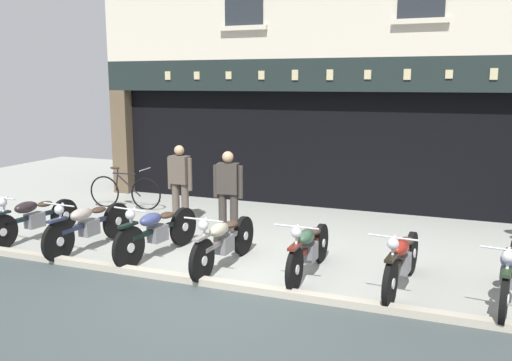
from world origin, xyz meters
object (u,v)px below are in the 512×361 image
(motorcycle_center, at_px, (223,241))
(salesman_left, at_px, (180,180))
(motorcycle_right, at_px, (402,260))
(motorcycle_left, at_px, (88,225))
(shopkeeper_center, at_px, (228,189))
(leaning_bicycle, at_px, (125,191))
(motorcycle_center_left, at_px, (157,231))
(motorcycle_far_left, at_px, (33,217))
(motorcycle_far_right, at_px, (509,272))
(advert_board_near, at_px, (256,130))
(motorcycle_center_right, at_px, (308,248))

(motorcycle_center, bearing_deg, salesman_left, -45.67)
(motorcycle_center, distance_m, motorcycle_right, 2.63)
(salesman_left, bearing_deg, motorcycle_left, 79.19)
(motorcycle_left, bearing_deg, shopkeeper_center, -134.53)
(salesman_left, relative_size, leaning_bicycle, 0.89)
(salesman_left, bearing_deg, motorcycle_center_left, 112.58)
(motorcycle_right, height_order, salesman_left, salesman_left)
(motorcycle_far_left, relative_size, salesman_left, 1.25)
(salesman_left, bearing_deg, motorcycle_center, 135.16)
(motorcycle_far_right, relative_size, shopkeeper_center, 1.32)
(motorcycle_center, xyz_separation_m, advert_board_near, (-1.25, 4.57, 1.27))
(shopkeeper_center, distance_m, advert_board_near, 3.08)
(motorcycle_center_left, height_order, shopkeeper_center, shopkeeper_center)
(motorcycle_far_left, relative_size, motorcycle_center_left, 0.97)
(motorcycle_center_left, xyz_separation_m, motorcycle_center, (1.23, -0.10, -0.01))
(motorcycle_far_right, height_order, leaning_bicycle, leaning_bicycle)
(motorcycle_center, bearing_deg, motorcycle_far_right, -176.60)
(motorcycle_center_left, bearing_deg, advert_board_near, -82.24)
(motorcycle_left, distance_m, motorcycle_far_right, 6.46)
(motorcycle_far_left, xyz_separation_m, advert_board_near, (2.56, 4.45, 1.28))
(salesman_left, relative_size, advert_board_near, 1.53)
(motorcycle_far_left, relative_size, motorcycle_center_right, 1.02)
(motorcycle_center_right, distance_m, shopkeeper_center, 2.53)
(motorcycle_far_right, bearing_deg, shopkeeper_center, -11.78)
(motorcycle_left, distance_m, motorcycle_center_right, 3.81)
(motorcycle_right, relative_size, motorcycle_far_right, 0.96)
(motorcycle_far_left, relative_size, motorcycle_left, 0.95)
(motorcycle_right, distance_m, shopkeeper_center, 3.68)
(salesman_left, distance_m, shopkeeper_center, 1.40)
(motorcycle_center_left, xyz_separation_m, salesman_left, (-0.73, 2.09, 0.43))
(leaning_bicycle, bearing_deg, motorcycle_far_right, 64.76)
(motorcycle_center, bearing_deg, motorcycle_center_right, -171.66)
(salesman_left, height_order, shopkeeper_center, shopkeeper_center)
(motorcycle_right, xyz_separation_m, advert_board_near, (-3.88, 4.50, 1.27))
(salesman_left, relative_size, shopkeeper_center, 1.00)
(motorcycle_center_right, xyz_separation_m, advert_board_near, (-2.55, 4.43, 1.28))
(motorcycle_center_left, height_order, motorcycle_far_right, motorcycle_center_left)
(motorcycle_left, height_order, leaning_bicycle, leaning_bicycle)
(motorcycle_center_right, distance_m, leaning_bicycle, 5.71)
(motorcycle_center_right, bearing_deg, motorcycle_center_left, 1.91)
(motorcycle_center_right, height_order, advert_board_near, advert_board_near)
(shopkeeper_center, distance_m, leaning_bicycle, 3.32)
(advert_board_near, bearing_deg, motorcycle_left, -105.33)
(motorcycle_center, relative_size, salesman_left, 1.29)
(motorcycle_far_left, xyz_separation_m, leaning_bicycle, (0.07, 2.70, -0.03))
(motorcycle_center_left, bearing_deg, motorcycle_center, -176.99)
(motorcycle_left, height_order, motorcycle_center_right, motorcycle_left)
(motorcycle_right, distance_m, advert_board_near, 6.07)
(motorcycle_center_right, height_order, motorcycle_right, motorcycle_right)
(shopkeeper_center, relative_size, advert_board_near, 1.53)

